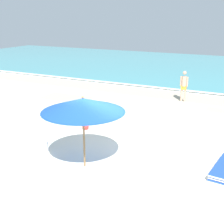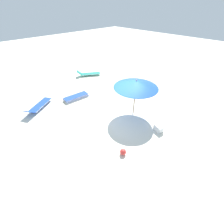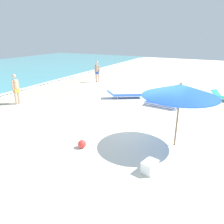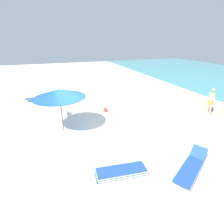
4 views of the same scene
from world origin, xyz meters
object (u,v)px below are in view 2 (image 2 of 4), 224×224
object	(u,v)px
sun_lounger_beside_umbrella	(89,73)
beach_ball	(123,152)
sun_lounger_near_water_left	(38,106)
cooler_box	(158,128)
lounger_stack	(76,97)
beach_umbrella	(136,84)

from	to	relation	value
sun_lounger_beside_umbrella	beach_ball	world-z (taller)	sun_lounger_beside_umbrella
sun_lounger_near_water_left	beach_ball	size ratio (longest dim) A/B	7.48
sun_lounger_beside_umbrella	beach_ball	xyz separation A→B (m)	(-8.81, 4.61, -0.06)
sun_lounger_beside_umbrella	cooler_box	bearing A→B (deg)	-159.64
sun_lounger_near_water_left	beach_ball	bearing A→B (deg)	159.89
lounger_stack	beach_ball	world-z (taller)	beach_ball
sun_lounger_near_water_left	beach_ball	xyz separation A→B (m)	(-6.64, -1.31, -0.06)
lounger_stack	beach_ball	distance (m)	6.09
sun_lounger_beside_umbrella	beach_umbrella	bearing A→B (deg)	-160.83
sun_lounger_near_water_left	lounger_stack	bearing A→B (deg)	-136.25
lounger_stack	beach_ball	bearing A→B (deg)	174.06
beach_ball	cooler_box	world-z (taller)	cooler_box
lounger_stack	cooler_box	size ratio (longest dim) A/B	3.48
lounger_stack	beach_ball	size ratio (longest dim) A/B	6.50
beach_ball	cooler_box	xyz separation A→B (m)	(-0.30, -2.65, 0.04)
beach_umbrella	cooler_box	size ratio (longest dim) A/B	4.69
sun_lounger_near_water_left	beach_ball	world-z (taller)	sun_lounger_near_water_left
beach_ball	sun_lounger_near_water_left	bearing A→B (deg)	11.13
beach_umbrella	cooler_box	bearing A→B (deg)	171.99
beach_umbrella	sun_lounger_beside_umbrella	world-z (taller)	beach_umbrella
cooler_box	lounger_stack	bearing A→B (deg)	25.01
sun_lounger_near_water_left	beach_ball	distance (m)	6.77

